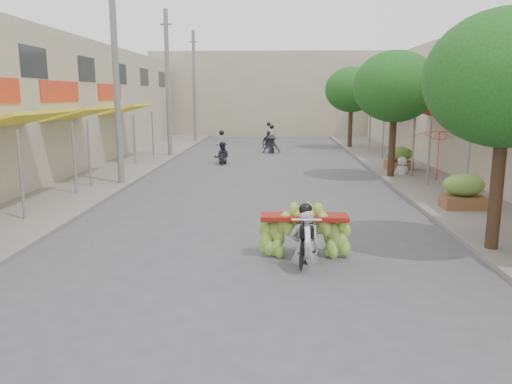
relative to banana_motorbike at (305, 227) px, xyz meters
name	(u,v)px	position (x,y,z in m)	size (l,w,h in m)	color
ground	(234,332)	(-1.22, -3.37, -0.71)	(120.00, 120.00, 0.00)	#515055
sidewalk_left	(107,172)	(-8.22, 11.63, -0.65)	(4.00, 60.00, 0.12)	gray
sidewalk_right	(422,174)	(5.78, 11.63, -0.65)	(4.00, 60.00, 0.12)	gray
far_building	(270,94)	(-1.22, 34.63, 2.79)	(20.00, 6.00, 7.00)	#ADA388
utility_pole_mid	(116,80)	(-6.62, 8.63, 3.31)	(0.60, 0.24, 8.00)	slate
utility_pole_far	(168,84)	(-6.62, 17.63, 3.31)	(0.60, 0.24, 8.00)	slate
utility_pole_back	(194,87)	(-6.62, 26.63, 3.31)	(0.60, 0.24, 8.00)	slate
street_tree_near	(507,79)	(4.18, 0.63, 3.07)	(3.40, 3.40, 5.25)	#3A2719
street_tree_mid	(395,87)	(4.18, 10.63, 3.07)	(3.40, 3.40, 5.25)	#3A2719
street_tree_far	(352,90)	(4.18, 22.63, 3.07)	(3.40, 3.40, 5.25)	#3A2719
produce_crate_mid	(463,189)	(4.98, 4.63, 0.00)	(1.20, 0.88, 1.16)	brown
produce_crate_far	(399,156)	(4.98, 12.63, 0.00)	(1.20, 0.88, 1.16)	brown
banana_motorbike	(305,227)	(0.00, 0.00, 0.00)	(2.20, 1.93, 2.16)	black
market_umbrella	(441,128)	(4.55, 5.76, 1.72)	(2.17, 2.17, 1.68)	red
pedestrian	(403,157)	(4.77, 11.15, 0.16)	(0.81, 0.56, 1.50)	silver
bg_motorbike_a	(222,149)	(-3.39, 14.99, 0.02)	(0.83, 1.72, 1.95)	black
bg_motorbike_b	(272,139)	(-0.90, 19.91, 0.13)	(1.12, 1.74, 1.95)	black
bg_motorbike_c	(269,136)	(-1.13, 22.81, 0.09)	(1.17, 1.68, 1.95)	black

